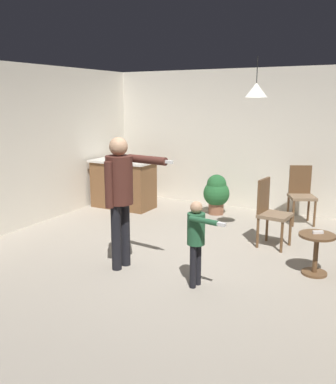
% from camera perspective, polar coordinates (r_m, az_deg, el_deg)
% --- Properties ---
extents(ground, '(7.68, 7.68, 0.00)m').
position_cam_1_polar(ground, '(5.65, 2.88, -9.67)').
color(ground, '#9E9384').
extents(wall_back, '(6.40, 0.10, 2.70)m').
position_cam_1_polar(wall_back, '(8.27, 12.71, 6.79)').
color(wall_back, silver).
rests_on(wall_back, ground).
extents(wall_left, '(0.10, 6.40, 2.70)m').
position_cam_1_polar(wall_left, '(7.25, -20.54, 5.54)').
color(wall_left, silver).
rests_on(wall_left, ground).
extents(kitchen_counter, '(1.26, 0.66, 0.95)m').
position_cam_1_polar(kitchen_counter, '(8.41, -6.07, 1.10)').
color(kitchen_counter, brown).
rests_on(kitchen_counter, ground).
extents(side_table_by_couch, '(0.44, 0.44, 0.52)m').
position_cam_1_polar(side_table_by_couch, '(5.51, 19.44, -7.32)').
color(side_table_by_couch, brown).
rests_on(side_table_by_couch, ground).
extents(person_adult, '(0.85, 0.49, 1.68)m').
position_cam_1_polar(person_adult, '(5.25, -6.47, 0.47)').
color(person_adult, black).
rests_on(person_adult, ground).
extents(person_child, '(0.52, 0.34, 1.01)m').
position_cam_1_polar(person_child, '(4.79, 3.91, -5.75)').
color(person_child, black).
rests_on(person_child, ground).
extents(dining_chair_by_counter, '(0.56, 0.56, 1.00)m').
position_cam_1_polar(dining_chair_by_counter, '(7.66, 17.60, -0.02)').
color(dining_chair_by_counter, brown).
rests_on(dining_chair_by_counter, ground).
extents(dining_chair_near_wall, '(0.46, 0.46, 1.00)m').
position_cam_1_polar(dining_chair_near_wall, '(6.32, 13.71, -2.38)').
color(dining_chair_near_wall, brown).
rests_on(dining_chair_near_wall, ground).
extents(potted_plant_corner, '(0.49, 0.49, 0.75)m').
position_cam_1_polar(potted_plant_corner, '(7.94, 6.58, -0.05)').
color(potted_plant_corner, brown).
rests_on(potted_plant_corner, ground).
extents(spare_remote_on_table, '(0.13, 0.10, 0.04)m').
position_cam_1_polar(spare_remote_on_table, '(5.47, 19.68, -5.16)').
color(spare_remote_on_table, white).
rests_on(spare_remote_on_table, side_table_by_couch).
extents(ceiling_light_pendant, '(0.32, 0.32, 0.55)m').
position_cam_1_polar(ceiling_light_pendant, '(6.13, 11.89, 13.38)').
color(ceiling_light_pendant, silver).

